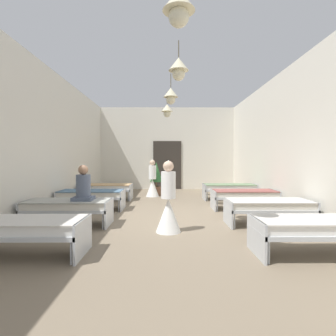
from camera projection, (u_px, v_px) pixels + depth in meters
The scene contains 14 objects.
ground_plane at pixel (168, 218), 7.00m from camera, with size 7.27×13.28×0.10m, color #7A6B56.
room_shell at pixel (168, 142), 8.36m from camera, with size 7.07×12.88×4.08m.
bed_left_row_0 at pixel (23, 228), 4.12m from camera, with size 1.90×0.84×0.57m.
bed_right_row_0 at pixel (316, 227), 4.16m from camera, with size 1.90×0.84×0.57m.
bed_left_row_1 at pixel (68, 206), 6.02m from camera, with size 1.90×0.84×0.57m.
bed_right_row_1 at pixel (269, 206), 6.05m from camera, with size 1.90×0.84×0.57m.
bed_left_row_2 at pixel (92, 195), 7.92m from camera, with size 1.90×0.84×0.57m.
bed_right_row_2 at pixel (244, 195), 7.95m from camera, with size 1.90×0.84×0.57m.
bed_left_row_3 at pixel (106, 188), 9.82m from camera, with size 1.90×0.84×0.57m.
bed_right_row_3 at pixel (229, 188), 9.85m from camera, with size 1.90×0.84×0.57m.
nurse_near_aisle at pixel (152, 183), 10.66m from camera, with size 0.52×0.52×1.49m.
nurse_mid_aisle at pixel (168, 206), 5.47m from camera, with size 0.52×0.52×1.49m.
patient_seated_primary at pixel (83, 187), 6.01m from camera, with size 0.44×0.44×0.80m.
potted_plant at pixel (156, 176), 10.96m from camera, with size 0.51×0.51×1.38m.
Camera 1 is at (-0.06, -6.95, 1.51)m, focal length 28.40 mm.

